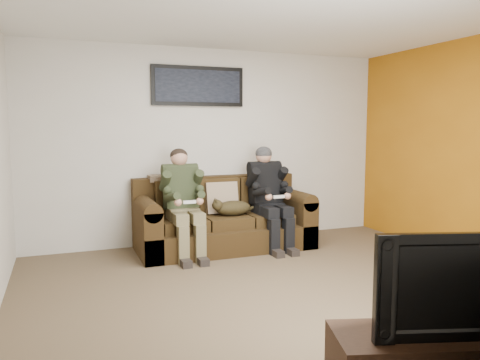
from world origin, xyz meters
name	(u,v)px	position (x,y,z in m)	size (l,w,h in m)	color
floor	(287,293)	(0.00, 0.00, 0.00)	(5.00, 5.00, 0.00)	brown
ceiling	(290,9)	(0.00, 0.00, 2.60)	(5.00, 5.00, 0.00)	silver
wall_back	(213,146)	(0.00, 2.25, 1.30)	(5.00, 5.00, 0.00)	beige
sofa	(223,221)	(-0.02, 1.83, 0.34)	(2.22, 0.96, 0.91)	#34230F
throw_pillow	(221,198)	(-0.02, 1.87, 0.64)	(0.42, 0.12, 0.40)	#A08568
throw_blanket	(166,178)	(-0.69, 2.11, 0.91)	(0.45, 0.22, 0.08)	gray
person_left	(183,196)	(-0.59, 1.64, 0.73)	(0.51, 0.87, 1.30)	olive
person_right	(269,191)	(0.56, 1.64, 0.74)	(0.51, 0.86, 1.31)	black
cat	(232,208)	(0.05, 1.66, 0.54)	(0.66, 0.26, 0.24)	#42361A
framed_poster	(198,86)	(-0.22, 2.22, 2.10)	(1.25, 0.05, 0.52)	black
television	(459,281)	(0.06, -1.95, 0.72)	(1.02, 0.13, 0.59)	black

